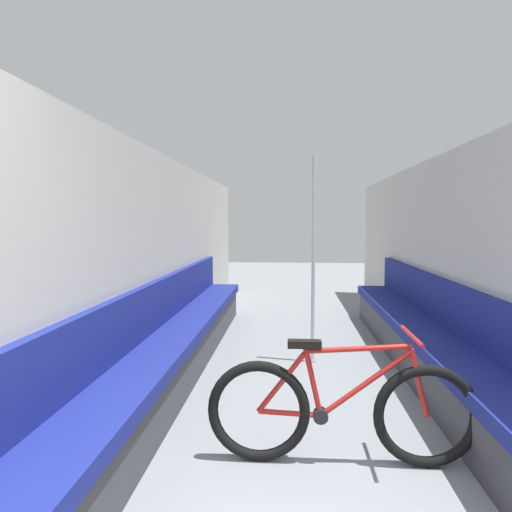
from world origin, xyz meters
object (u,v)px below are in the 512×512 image
Objects in this scene: bench_seat_row_left at (176,345)px; bench_seat_row_right at (433,350)px; bicycle at (341,411)px; grab_pole_near at (313,264)px.

bench_seat_row_right is at bearing 0.00° from bench_seat_row_left.
bicycle is (1.37, -1.43, 0.02)m from bench_seat_row_left.
grab_pole_near is (1.29, 0.56, 0.72)m from bench_seat_row_left.
bench_seat_row_left is 2.71× the size of grab_pole_near.
grab_pole_near is at bearing 23.31° from bench_seat_row_left.
grab_pole_near is (-0.07, 1.99, 0.69)m from bicycle.
bicycle is at bearing -46.36° from bench_seat_row_left.
bench_seat_row_right is (2.34, 0.00, 0.00)m from bench_seat_row_left.
grab_pole_near reaches higher than bicycle.
grab_pole_near is at bearing 92.67° from bicycle.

